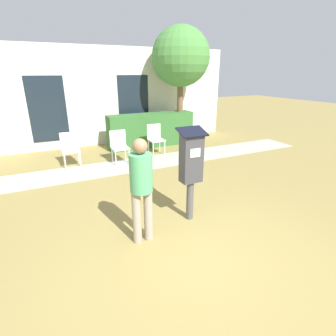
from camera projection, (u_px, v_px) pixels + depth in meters
The scene contains 10 objects.
ground_plane at pixel (201, 264), 3.47m from camera, with size 40.00×40.00×0.00m, color olive.
sidewalk at pixel (117, 167), 6.99m from camera, with size 12.00×1.10×0.02m.
building_facade at pixel (92, 98), 8.70m from camera, with size 10.00×0.26×3.20m.
parking_meter at pixel (191, 163), 4.23m from camera, with size 0.44×0.31×1.59m.
person_standing at pixel (141, 184), 3.66m from camera, with size 0.32×0.32×1.58m.
outdoor_chair_left at pixel (70, 147), 6.97m from camera, with size 0.44×0.44×0.90m.
outdoor_chair_middle at pixel (119, 144), 7.21m from camera, with size 0.44×0.44×0.90m.
outdoor_chair_right at pixel (155, 137), 8.05m from camera, with size 0.44×0.44×0.90m.
hedge_row at pixel (151, 130), 8.88m from camera, with size 2.92×0.60×1.10m.
tree at pixel (181, 57), 8.53m from camera, with size 1.90×1.90×3.82m.
Camera 1 is at (-1.62, -2.35, 2.40)m, focal length 28.00 mm.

